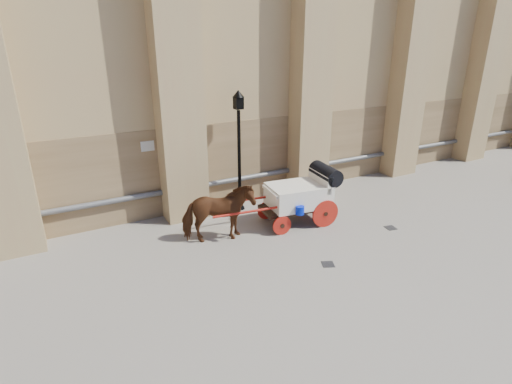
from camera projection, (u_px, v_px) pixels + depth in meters
ground at (264, 255)px, 11.17m from camera, size 90.00×90.00×0.00m
horse at (218, 214)px, 11.68m from camera, size 2.26×1.42×1.77m
carriage at (302, 193)px, 12.91m from camera, size 4.35×1.66×1.86m
street_lamp at (239, 148)px, 13.49m from camera, size 0.39×0.39×4.15m
drain_grate_near at (328, 264)px, 10.72m from camera, size 0.42×0.42×0.01m
drain_grate_far at (391, 228)px, 12.79m from camera, size 0.37×0.37×0.01m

